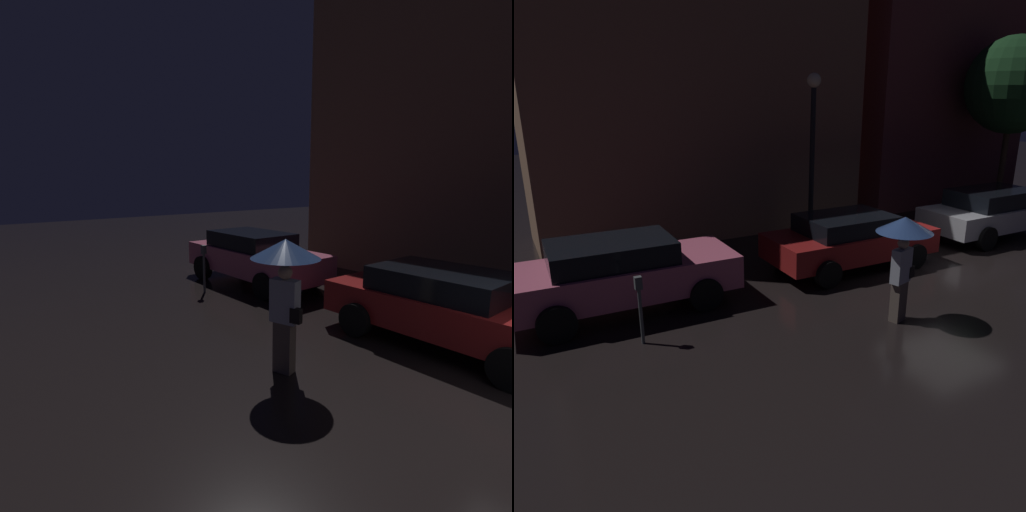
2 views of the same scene
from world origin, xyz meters
The scene contains 5 objects.
building_facade_left centered at (-3.83, 6.50, 4.83)m, with size 9.80×3.00×9.67m.
parked_car_pink centered at (-7.57, 1.54, 0.77)m, with size 4.48×1.94×1.44m.
parked_car_red centered at (-2.09, 1.38, 0.71)m, with size 4.20×2.02×1.32m.
pedestrian_with_umbrella centered at (-3.16, -1.53, 1.60)m, with size 1.02×1.02×2.03m.
parking_meter centered at (-7.64, -0.08, 0.77)m, with size 0.12×0.10×1.24m.
Camera 1 is at (0.88, -5.46, 2.84)m, focal length 28.00 mm.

